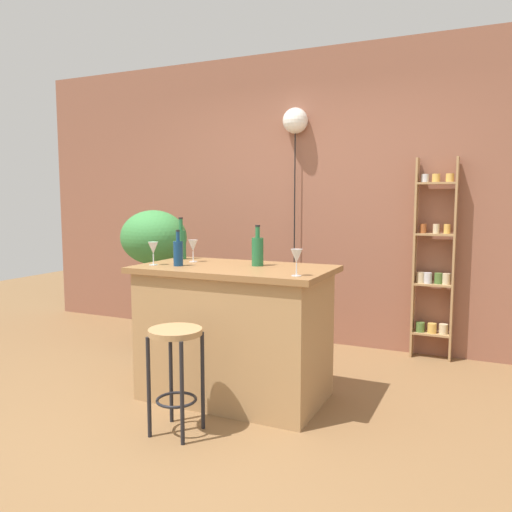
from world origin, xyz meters
name	(u,v)px	position (x,y,z in m)	size (l,w,h in m)	color
ground	(214,412)	(0.00, 0.00, 0.00)	(12.00, 12.00, 0.00)	brown
back_wall	(311,199)	(0.00, 1.95, 1.40)	(6.40, 0.10, 2.80)	#8C5642
kitchen_counter	(235,332)	(0.00, 0.30, 0.47)	(1.34, 0.75, 0.93)	#A87F51
bar_stool	(176,356)	(-0.06, -0.35, 0.47)	(0.32, 0.32, 0.64)	black
spice_shelf	(434,262)	(1.16, 1.82, 0.85)	(0.34, 0.13, 1.75)	#A87F51
plant_stool	(156,325)	(-1.18, 1.01, 0.24)	(0.33, 0.33, 0.47)	#2D2823
potted_plant	(154,241)	(-1.18, 1.01, 1.01)	(0.62, 0.55, 0.82)	#514C47
bottle_spirits_clear	(258,250)	(0.13, 0.39, 1.04)	(0.08, 0.08, 0.28)	#236638
bottle_sauce_amber	(178,252)	(-0.37, 0.16, 1.03)	(0.07, 0.07, 0.25)	navy
bottle_wine_red	(181,243)	(-0.57, 0.52, 1.05)	(0.08, 0.08, 0.32)	#236638
wine_glass_left	(193,246)	(-0.39, 0.40, 1.05)	(0.07, 0.07, 0.16)	silver
wine_glass_center	(297,257)	(0.54, 0.06, 1.05)	(0.07, 0.07, 0.16)	silver
wine_glass_right	(153,249)	(-0.55, 0.12, 1.05)	(0.07, 0.07, 0.16)	silver
pendant_globe_light	(295,123)	(-0.13, 1.84, 2.11)	(0.24, 0.24, 2.25)	black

